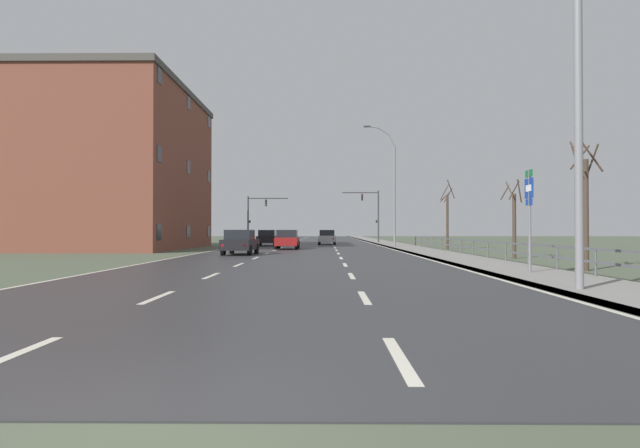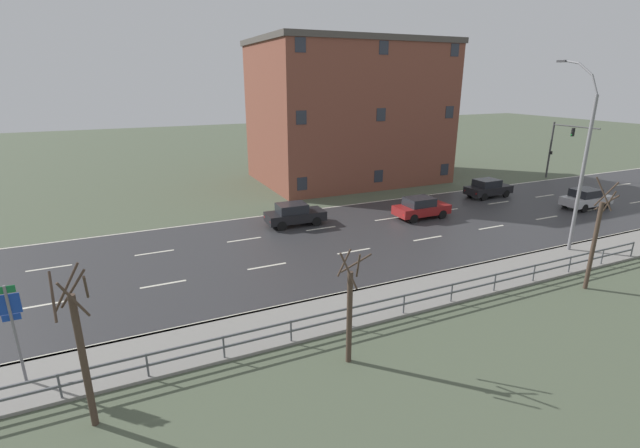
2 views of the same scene
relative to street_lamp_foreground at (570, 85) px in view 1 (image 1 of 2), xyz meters
The scene contains 17 objects.
ground_plane 40.75m from the street_lamp_foreground, 100.55° to the left, with size 160.00×160.00×0.12m.
road_asphalt_strip 52.51m from the street_lamp_foreground, 98.14° to the left, with size 14.00×120.00×0.03m.
sidewalk_right 51.99m from the street_lamp_foreground, 88.86° to the left, with size 3.00×120.00×0.12m.
guardrail 17.20m from the street_lamp_foreground, 81.53° to the left, with size 0.07×36.36×1.00m.
street_lamp_foreground is the anchor object (origin of this frame).
street_lamp_midground 32.37m from the street_lamp_foreground, 89.98° to the left, with size 2.81×0.24×10.83m.
highway_sign 5.73m from the street_lamp_foreground, 78.64° to the left, with size 0.09×0.68×3.62m.
traffic_signal_right 48.68m from the street_lamp_foreground, 90.28° to the left, with size 4.43×0.36×6.33m.
traffic_signal_left 51.27m from the street_lamp_foreground, 106.30° to the left, with size 4.95×0.36×5.68m.
car_far_right 42.57m from the street_lamp_foreground, 97.77° to the left, with size 1.85×4.11×1.57m.
car_distant 39.51m from the street_lamp_foreground, 107.21° to the left, with size 1.91×4.14×1.57m.
car_near_left 30.14m from the street_lamp_foreground, 107.50° to the left, with size 1.84×4.10×1.57m.
car_mid_centre 22.83m from the street_lamp_foreground, 120.13° to the left, with size 1.92×4.14×1.57m.
brick_building 38.16m from the street_lamp_foreground, 128.08° to the left, with size 12.44×17.74×13.37m.
bare_tree_near 8.51m from the street_lamp_foreground, 60.57° to the left, with size 0.97×0.94×4.98m.
bare_tree_mid 16.24m from the street_lamp_foreground, 74.18° to the left, with size 1.19×1.27×4.31m.
bare_tree_far 29.07m from the street_lamp_foreground, 82.15° to the left, with size 1.12×1.15×5.59m.
Camera 1 is at (1.44, -4.04, 1.54)m, focal length 28.44 mm.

